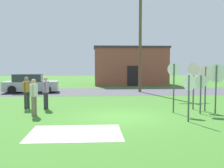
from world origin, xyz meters
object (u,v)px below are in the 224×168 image
Objects in this scene: stop_sign_tallest at (189,89)px; person_holding_notes at (27,91)px; person_with_sunhat at (34,95)px; person_on_left at (46,91)px; utility_pole at (140,35)px; stop_sign_leaning_right at (216,79)px; stop_sign_far_back at (206,80)px; stop_sign_nearest at (201,87)px; stop_sign_rear_left at (194,78)px; parked_car_on_street at (30,84)px; stop_sign_low_front at (174,80)px.

stop_sign_tallest reaches higher than person_holding_notes.
person_on_left is (0.24, 1.75, 0.00)m from person_with_sunhat.
stop_sign_leaning_right is at bearing -79.11° from utility_pole.
stop_sign_tallest is at bearing -138.49° from stop_sign_leaning_right.
stop_sign_tallest is at bearing -124.85° from stop_sign_far_back.
person_with_sunhat is (-6.56, -10.04, -3.72)m from utility_pole.
stop_sign_nearest is 0.78× the size of stop_sign_rear_left.
utility_pole is 3.91× the size of stop_sign_far_back.
stop_sign_far_back reaches higher than stop_sign_nearest.
stop_sign_tallest is at bearing -15.11° from person_with_sunhat.
person_holding_notes is (-9.09, 1.37, -0.63)m from stop_sign_far_back.
person_holding_notes and person_with_sunhat have the same top height.
person_with_sunhat is at bearing -97.81° from person_on_left.
utility_pole reaches higher than parked_car_on_street.
person_on_left is (-6.37, 1.46, -0.66)m from stop_sign_low_front.
person_holding_notes is (-8.70, 0.75, -0.67)m from stop_sign_rear_left.
stop_sign_tallest is 8.33m from person_holding_notes.
person_on_left is at bearing -72.34° from parked_car_on_street.
parked_car_on_street is 2.34× the size of stop_sign_nearest.
stop_sign_low_front is 1.02× the size of stop_sign_leaning_right.
parked_car_on_street is 2.61× the size of person_with_sunhat.
stop_sign_leaning_right is at bearing -73.58° from stop_sign_far_back.
stop_sign_leaning_right is (1.90, -0.43, 0.04)m from stop_sign_low_front.
stop_sign_low_front is at bearing -169.98° from stop_sign_far_back.
stop_sign_nearest is 0.95× the size of stop_sign_tallest.
stop_sign_rear_left is at bearing -81.26° from utility_pole.
parked_car_on_street is (-8.98, 0.09, -3.98)m from utility_pole.
utility_pole reaches higher than person_on_left.
stop_sign_far_back reaches higher than stop_sign_tallest.
utility_pole is 10.10m from stop_sign_far_back.
utility_pole is at bearing -0.59° from parked_car_on_street.
stop_sign_nearest is at bearing -17.33° from stop_sign_low_front.
person_holding_notes is at bearing 167.31° from stop_sign_low_front.
utility_pole is at bearing 90.40° from stop_sign_tallest.
parked_car_on_street is 2.61× the size of person_holding_notes.
stop_sign_leaning_right is at bearing -43.18° from parked_car_on_street.
utility_pole is 4.77× the size of stop_sign_nearest.
stop_sign_low_front reaches higher than person_holding_notes.
parked_car_on_street is 13.39m from stop_sign_low_front.
parked_car_on_street is at bearing 138.34° from stop_sign_far_back.
stop_sign_rear_left is (-0.60, 1.34, -0.03)m from stop_sign_leaning_right.
stop_sign_rear_left is 3.27m from stop_sign_tallest.
stop_sign_nearest is 1.11× the size of person_holding_notes.
stop_sign_low_front is 1.95m from stop_sign_leaning_right.
stop_sign_far_back is at bearing 10.02° from stop_sign_low_front.
parked_car_on_street is 14.39m from stop_sign_far_back.
stop_sign_leaning_right is 1.20× the size of stop_sign_tallest.
stop_sign_tallest is at bearing -124.11° from stop_sign_nearest.
utility_pole is at bearing 98.74° from stop_sign_rear_left.
person_holding_notes is at bearing 153.21° from stop_sign_tallest.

